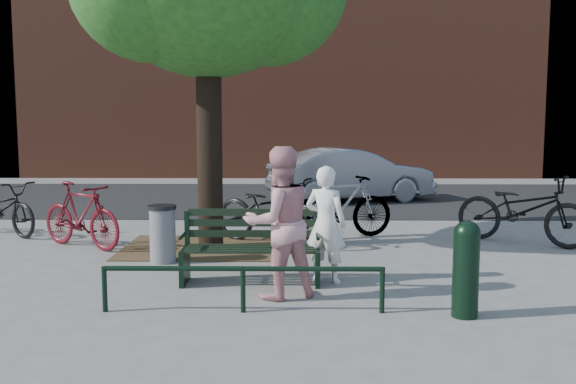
{
  "coord_description": "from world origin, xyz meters",
  "views": [
    {
      "loc": [
        0.57,
        -7.93,
        2.1
      ],
      "look_at": [
        0.46,
        1.0,
        1.05
      ],
      "focal_mm": 40.0,
      "sensor_mm": 36.0,
      "label": 1
    }
  ],
  "objects_px": {
    "bollard": "(466,266)",
    "parked_car": "(351,175)",
    "person_right": "(279,223)",
    "litter_bin": "(163,234)",
    "person_left": "(326,224)",
    "bicycle_c": "(270,211)",
    "park_bench": "(251,245)"
  },
  "relations": [
    {
      "from": "bicycle_c",
      "to": "park_bench",
      "type": "bearing_deg",
      "value": -150.56
    },
    {
      "from": "park_bench",
      "to": "bollard",
      "type": "bearing_deg",
      "value": -30.77
    },
    {
      "from": "person_left",
      "to": "person_right",
      "type": "xyz_separation_m",
      "value": [
        -0.57,
        -0.72,
        0.14
      ]
    },
    {
      "from": "park_bench",
      "to": "person_right",
      "type": "distance_m",
      "value": 0.88
    },
    {
      "from": "park_bench",
      "to": "bicycle_c",
      "type": "relative_size",
      "value": 0.81
    },
    {
      "from": "person_right",
      "to": "parked_car",
      "type": "distance_m",
      "value": 8.7
    },
    {
      "from": "person_left",
      "to": "litter_bin",
      "type": "relative_size",
      "value": 1.78
    },
    {
      "from": "bollard",
      "to": "parked_car",
      "type": "bearing_deg",
      "value": 92.61
    },
    {
      "from": "litter_bin",
      "to": "bicycle_c",
      "type": "height_order",
      "value": "bicycle_c"
    },
    {
      "from": "person_left",
      "to": "bollard",
      "type": "bearing_deg",
      "value": 158.63
    },
    {
      "from": "person_right",
      "to": "parked_car",
      "type": "height_order",
      "value": "person_right"
    },
    {
      "from": "person_right",
      "to": "bollard",
      "type": "bearing_deg",
      "value": 135.18
    },
    {
      "from": "park_bench",
      "to": "person_right",
      "type": "xyz_separation_m",
      "value": [
        0.38,
        -0.69,
        0.41
      ]
    },
    {
      "from": "bollard",
      "to": "litter_bin",
      "type": "relative_size",
      "value": 1.23
    },
    {
      "from": "person_right",
      "to": "park_bench",
      "type": "bearing_deg",
      "value": -86.25
    },
    {
      "from": "park_bench",
      "to": "bollard",
      "type": "xyz_separation_m",
      "value": [
        2.36,
        -1.4,
        0.07
      ]
    },
    {
      "from": "person_right",
      "to": "bollard",
      "type": "distance_m",
      "value": 2.13
    },
    {
      "from": "person_right",
      "to": "person_left",
      "type": "bearing_deg",
      "value": -153.3
    },
    {
      "from": "park_bench",
      "to": "person_left",
      "type": "bearing_deg",
      "value": 2.09
    },
    {
      "from": "litter_bin",
      "to": "parked_car",
      "type": "xyz_separation_m",
      "value": [
        3.29,
        6.77,
        0.24
      ]
    },
    {
      "from": "litter_bin",
      "to": "bicycle_c",
      "type": "relative_size",
      "value": 0.39
    },
    {
      "from": "person_left",
      "to": "bollard",
      "type": "height_order",
      "value": "person_left"
    },
    {
      "from": "person_right",
      "to": "parked_car",
      "type": "bearing_deg",
      "value": -125.28
    },
    {
      "from": "litter_bin",
      "to": "person_left",
      "type": "bearing_deg",
      "value": -24.81
    },
    {
      "from": "person_right",
      "to": "litter_bin",
      "type": "height_order",
      "value": "person_right"
    },
    {
      "from": "bicycle_c",
      "to": "person_left",
      "type": "bearing_deg",
      "value": -128.55
    },
    {
      "from": "litter_bin",
      "to": "park_bench",
      "type": "bearing_deg",
      "value": -39.02
    },
    {
      "from": "person_left",
      "to": "person_right",
      "type": "distance_m",
      "value": 0.93
    },
    {
      "from": "person_right",
      "to": "bicycle_c",
      "type": "relative_size",
      "value": 0.83
    },
    {
      "from": "litter_bin",
      "to": "bicycle_c",
      "type": "bearing_deg",
      "value": 41.43
    },
    {
      "from": "park_bench",
      "to": "litter_bin",
      "type": "height_order",
      "value": "park_bench"
    },
    {
      "from": "park_bench",
      "to": "parked_car",
      "type": "height_order",
      "value": "parked_car"
    }
  ]
}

